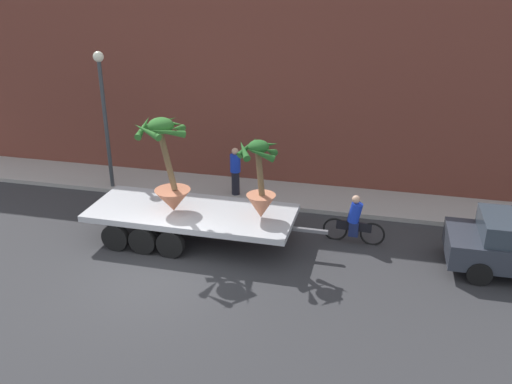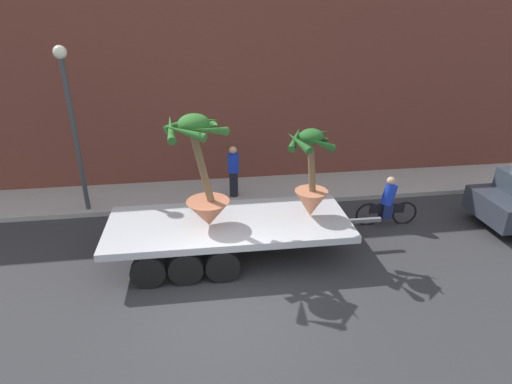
# 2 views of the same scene
# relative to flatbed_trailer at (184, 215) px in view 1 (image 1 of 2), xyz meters

# --- Properties ---
(ground_plane) EXTENTS (60.00, 60.00, 0.00)m
(ground_plane) POSITION_rel_flatbed_trailer_xyz_m (0.06, -2.33, -0.77)
(ground_plane) COLOR #2D2D30
(sidewalk) EXTENTS (24.00, 2.20, 0.15)m
(sidewalk) POSITION_rel_flatbed_trailer_xyz_m (0.06, 3.77, -0.70)
(sidewalk) COLOR #A39E99
(sidewalk) RESTS_ON ground
(building_facade) EXTENTS (24.00, 1.20, 7.16)m
(building_facade) POSITION_rel_flatbed_trailer_xyz_m (0.06, 5.47, 2.81)
(building_facade) COLOR brown
(building_facade) RESTS_ON ground
(flatbed_trailer) EXTENTS (7.08, 2.49, 0.98)m
(flatbed_trailer) POSITION_rel_flatbed_trailer_xyz_m (0.00, 0.00, 0.00)
(flatbed_trailer) COLOR #B7BABF
(flatbed_trailer) RESTS_ON ground
(potted_palm_rear) EXTENTS (1.54, 1.57, 2.79)m
(potted_palm_rear) POSITION_rel_flatbed_trailer_xyz_m (-0.33, -0.15, 1.42)
(potted_palm_rear) COLOR #B26647
(potted_palm_rear) RESTS_ON flatbed_trailer
(potted_palm_middle) EXTENTS (1.20, 1.22, 2.30)m
(potted_palm_middle) POSITION_rel_flatbed_trailer_xyz_m (2.32, -0.01, 1.20)
(potted_palm_middle) COLOR #C17251
(potted_palm_middle) RESTS_ON flatbed_trailer
(cyclist) EXTENTS (1.84, 0.37, 1.54)m
(cyclist) POSITION_rel_flatbed_trailer_xyz_m (4.95, 0.97, -0.10)
(cyclist) COLOR black
(cyclist) RESTS_ON ground
(pedestrian_near_gate) EXTENTS (0.36, 0.36, 1.71)m
(pedestrian_near_gate) POSITION_rel_flatbed_trailer_xyz_m (0.68, 3.29, 0.27)
(pedestrian_near_gate) COLOR black
(pedestrian_near_gate) RESTS_ON sidewalk
(street_lamp) EXTENTS (0.36, 0.36, 4.83)m
(street_lamp) POSITION_rel_flatbed_trailer_xyz_m (-3.90, 2.97, 2.46)
(street_lamp) COLOR #383D42
(street_lamp) RESTS_ON sidewalk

